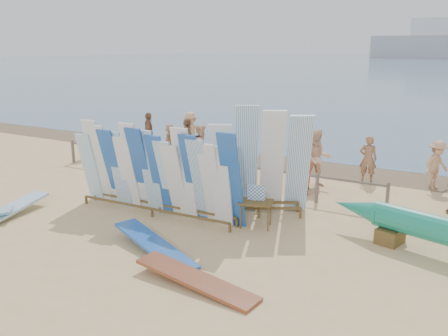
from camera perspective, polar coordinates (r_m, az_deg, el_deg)
The scene contains 24 objects.
ground at distance 13.63m, azimuth -9.45°, elevation -4.97°, with size 160.00×160.00×0.00m, color #DCB77F.
wet_sand_strip at distance 19.51m, azimuth 3.90°, elevation 1.13°, with size 40.00×2.60×0.01m, color brown.
distant_ship at distance 190.99m, azimuth 24.24°, elevation 13.52°, with size 45.00×8.00×14.00m.
fence at distance 15.78m, azimuth -2.72°, elevation 0.30°, with size 12.08×0.08×0.90m.
main_surfboard_rack at distance 12.87m, azimuth -8.29°, elevation -0.79°, with size 5.13×0.85×2.54m.
side_surfboard_rack at distance 12.69m, azimuth 4.35°, elevation 0.26°, with size 2.74×1.98×3.06m.
vendor_table at distance 12.12m, azimuth 3.85°, elevation -5.44°, with size 0.97×0.80×1.12m.
flat_board_c at distance 9.45m, azimuth -3.39°, elevation -13.97°, with size 0.56×2.70×0.07m, color brown.
flat_board_d at distance 10.94m, azimuth -8.34°, elevation -9.96°, with size 0.56×2.70×0.07m, color #2358B3.
flat_board_a at distance 14.11m, azimuth -24.64°, elevation -5.47°, with size 0.56×2.70×0.07m, color #8EC1E3.
beach_chair_left at distance 16.03m, azimuth 1.94°, elevation -0.90°, with size 0.56×0.57×0.83m.
beach_chair_right at distance 15.98m, azimuth 1.31°, elevation -1.01°, with size 0.63×0.64×0.78m.
stroller at distance 15.16m, azimuth 9.40°, elevation -1.28°, with size 0.74×0.90×1.07m.
beachgoer_9 at distance 16.65m, azimuth 24.20°, elevation 0.35°, with size 1.03×0.42×1.59m, color tan.
beachgoer_6 at distance 16.02m, azimuth 2.65°, elevation 1.17°, with size 0.79×0.38×1.62m, color tan.
beachgoer_extra_1 at distance 20.73m, azimuth -9.03°, elevation 4.23°, with size 1.02×0.44×1.73m, color #8C6042.
beachgoer_4 at distance 18.07m, azimuth -4.40°, elevation 3.08°, with size 1.09×0.47×1.87m, color #8C6042.
beachgoer_1 at distance 18.07m, azimuth -6.65°, elevation 2.67°, with size 0.60×0.33×1.64m, color #8C6042.
beachgoer_7 at distance 16.72m, azimuth 16.94°, elevation 1.06°, with size 0.58×0.32×1.59m, color #8C6042.
beachgoer_2 at distance 17.70m, azimuth -2.70°, elevation 2.54°, with size 0.81×0.39×1.67m, color beige.
beachgoer_5 at distance 18.10m, azimuth 9.89°, elevation 2.67°, with size 1.59×0.51×1.71m, color beige.
beachgoer_0 at distance 20.36m, azimuth -16.01°, elevation 3.47°, with size 0.78×0.37×1.60m, color tan.
beachgoer_8 at distance 15.73m, azimuth 11.15°, elevation 1.16°, with size 0.92×0.44×1.89m, color beige.
beachgoer_3 at distance 20.30m, azimuth -4.03°, elevation 4.24°, with size 1.16×0.48×1.79m, color tan.
Camera 1 is at (8.20, -9.92, 4.50)m, focal length 38.00 mm.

